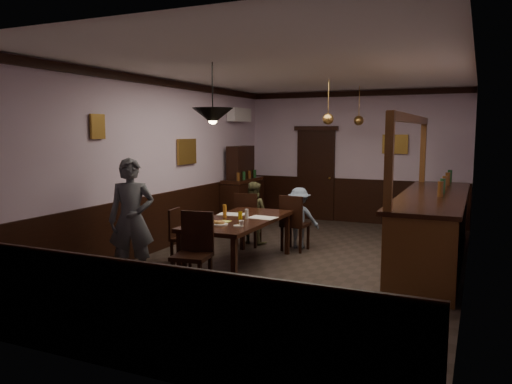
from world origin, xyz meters
The scene contains 31 objects.
room centered at (0.00, 0.00, 1.50)m, with size 5.01×8.01×3.01m.
dining_table centered at (-0.72, -0.52, 0.69)m, with size 1.02×2.21×0.75m.
chair_far_left centered at (-1.17, 0.74, 0.54)m, with size 0.48×0.48×0.98m.
chair_far_right centered at (-0.29, 0.75, 0.54)m, with size 0.46×0.46×0.99m.
chair_near centered at (-0.72, -1.84, 0.57)m, with size 0.51×0.51×1.04m.
chair_side centered at (-1.64, -0.74, 0.48)m, with size 0.43×0.43×0.87m.
person_standing centered at (-1.76, -1.78, 0.86)m, with size 0.63×0.41×1.72m, color #50535B.
person_seated_left centered at (-1.18, 1.02, 0.58)m, with size 0.56×0.44×1.16m, color #4F4E2F.
person_seated_right centered at (-0.28, 1.03, 0.54)m, with size 0.70×0.40×1.09m, color slate.
newspaper_left centered at (-0.99, -0.22, 0.75)m, with size 0.42×0.30×0.01m, color silver.
newspaper_right centered at (-0.41, -0.31, 0.75)m, with size 0.42×0.30×0.01m, color silver.
napkin centered at (-0.80, -0.82, 0.75)m, with size 0.15×0.15×0.00m, color #D4DC51.
saucer centered at (-0.45, -1.08, 0.76)m, with size 0.15×0.15×0.01m, color white.
coffee_cup centered at (-0.40, -1.07, 0.80)m, with size 0.08×0.08×0.07m, color white.
pastry_plate centered at (-0.74, -1.08, 0.76)m, with size 0.22×0.22×0.01m, color white.
pastry_ring_a centered at (-0.84, -1.10, 0.79)m, with size 0.13×0.13×0.04m, color #C68C47.
pastry_ring_b centered at (-0.74, -1.08, 0.79)m, with size 0.13×0.13×0.04m, color #C68C47.
soda_can centered at (-0.67, -0.58, 0.81)m, with size 0.07×0.07×0.12m, color gold.
beer_glass centered at (-0.97, -0.51, 0.85)m, with size 0.06×0.06×0.20m, color #BF721E.
water_glass centered at (-0.60, -0.49, 0.82)m, with size 0.06×0.06×0.15m, color silver.
pepper_mill centered at (-1.09, -1.23, 0.82)m, with size 0.04×0.04×0.14m, color black.
sideboard centered at (-2.21, 2.69, 0.70)m, with size 0.47×1.33×1.76m.
bar_counter centered at (1.99, 0.84, 0.59)m, with size 0.97×4.16×2.33m.
door_back centered at (-0.90, 3.95, 1.05)m, with size 0.90×0.06×2.10m, color black.
ac_unit centered at (-2.38, 2.90, 2.45)m, with size 0.20×0.85×0.30m.
picture_left_small centered at (-2.46, -1.60, 2.15)m, with size 0.04×0.28×0.36m.
picture_left_large centered at (-2.46, 0.80, 1.70)m, with size 0.04×0.62×0.48m.
picture_back centered at (0.90, 3.96, 1.80)m, with size 0.55×0.04×0.42m.
pendant_iron centered at (-0.71, -1.32, 2.29)m, with size 0.56×0.56×0.82m.
pendant_brass_mid centered at (0.10, 1.45, 2.30)m, with size 0.20×0.20×0.81m.
pendant_brass_far centered at (0.30, 3.01, 2.30)m, with size 0.20×0.20×0.81m.
Camera 1 is at (2.62, -7.29, 2.08)m, focal length 35.00 mm.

